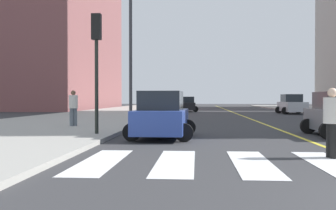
{
  "coord_description": "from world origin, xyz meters",
  "views": [
    {
      "loc": [
        -3.99,
        -5.35,
        1.51
      ],
      "look_at": [
        -7.11,
        37.2,
        0.83
      ],
      "focal_mm": 42.37,
      "sensor_mm": 36.0,
      "label": 1
    }
  ],
  "objects_px": {
    "traffic_light_far_corner": "(97,49)",
    "pedestrian_crossing": "(332,120)",
    "car_blue_third": "(162,116)",
    "street_lamp": "(131,44)",
    "car_silver_fourth": "(292,105)",
    "car_black_nearest": "(188,105)",
    "pedestrian_walking_west": "(73,106)"
  },
  "relations": [
    {
      "from": "pedestrian_crossing",
      "to": "pedestrian_walking_west",
      "type": "height_order",
      "value": "pedestrian_walking_west"
    },
    {
      "from": "car_black_nearest",
      "to": "traffic_light_far_corner",
      "type": "bearing_deg",
      "value": -95.76
    },
    {
      "from": "car_silver_fourth",
      "to": "pedestrian_walking_west",
      "type": "bearing_deg",
      "value": 51.4
    },
    {
      "from": "car_blue_third",
      "to": "traffic_light_far_corner",
      "type": "relative_size",
      "value": 0.87
    },
    {
      "from": "pedestrian_crossing",
      "to": "traffic_light_far_corner",
      "type": "bearing_deg",
      "value": 46.4
    },
    {
      "from": "car_black_nearest",
      "to": "car_blue_third",
      "type": "relative_size",
      "value": 0.96
    },
    {
      "from": "car_black_nearest",
      "to": "street_lamp",
      "type": "bearing_deg",
      "value": -98.79
    },
    {
      "from": "pedestrian_crossing",
      "to": "street_lamp",
      "type": "distance_m",
      "value": 16.83
    },
    {
      "from": "car_black_nearest",
      "to": "car_silver_fourth",
      "type": "distance_m",
      "value": 12.12
    },
    {
      "from": "car_silver_fourth",
      "to": "pedestrian_walking_west",
      "type": "distance_m",
      "value": 26.12
    },
    {
      "from": "car_blue_third",
      "to": "pedestrian_crossing",
      "type": "bearing_deg",
      "value": -43.26
    },
    {
      "from": "car_blue_third",
      "to": "street_lamp",
      "type": "bearing_deg",
      "value": 107.99
    },
    {
      "from": "car_black_nearest",
      "to": "car_silver_fourth",
      "type": "bearing_deg",
      "value": -30.18
    },
    {
      "from": "traffic_light_far_corner",
      "to": "pedestrian_crossing",
      "type": "xyz_separation_m",
      "value": [
        7.32,
        -4.9,
        -2.45
      ]
    },
    {
      "from": "pedestrian_walking_west",
      "to": "street_lamp",
      "type": "xyz_separation_m",
      "value": [
        1.99,
        5.4,
        3.85
      ]
    },
    {
      "from": "traffic_light_far_corner",
      "to": "street_lamp",
      "type": "relative_size",
      "value": 0.56
    },
    {
      "from": "car_black_nearest",
      "to": "traffic_light_far_corner",
      "type": "distance_m",
      "value": 31.34
    },
    {
      "from": "car_black_nearest",
      "to": "pedestrian_walking_west",
      "type": "distance_m",
      "value": 27.4
    },
    {
      "from": "car_blue_third",
      "to": "street_lamp",
      "type": "relative_size",
      "value": 0.49
    },
    {
      "from": "pedestrian_crossing",
      "to": "car_black_nearest",
      "type": "bearing_deg",
      "value": -2.71
    },
    {
      "from": "street_lamp",
      "to": "car_silver_fourth",
      "type": "bearing_deg",
      "value": 48.7
    },
    {
      "from": "street_lamp",
      "to": "car_black_nearest",
      "type": "bearing_deg",
      "value": 81.76
    },
    {
      "from": "pedestrian_walking_west",
      "to": "street_lamp",
      "type": "relative_size",
      "value": 0.21
    },
    {
      "from": "car_silver_fourth",
      "to": "pedestrian_walking_west",
      "type": "xyz_separation_m",
      "value": [
        -15.63,
        -20.93,
        0.22
      ]
    },
    {
      "from": "car_blue_third",
      "to": "street_lamp",
      "type": "distance_m",
      "value": 10.95
    },
    {
      "from": "car_black_nearest",
      "to": "car_silver_fourth",
      "type": "xyz_separation_m",
      "value": [
        10.53,
        -5.99,
        0.1
      ]
    },
    {
      "from": "car_black_nearest",
      "to": "pedestrian_crossing",
      "type": "height_order",
      "value": "pedestrian_crossing"
    },
    {
      "from": "traffic_light_far_corner",
      "to": "street_lamp",
      "type": "height_order",
      "value": "street_lamp"
    },
    {
      "from": "car_silver_fourth",
      "to": "traffic_light_far_corner",
      "type": "distance_m",
      "value": 28.56
    },
    {
      "from": "car_blue_third",
      "to": "street_lamp",
      "type": "height_order",
      "value": "street_lamp"
    },
    {
      "from": "car_silver_fourth",
      "to": "street_lamp",
      "type": "xyz_separation_m",
      "value": [
        -13.65,
        -15.53,
        4.07
      ]
    },
    {
      "from": "car_blue_third",
      "to": "car_silver_fourth",
      "type": "xyz_separation_m",
      "value": [
        10.81,
        25.26,
        0.08
      ]
    }
  ]
}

